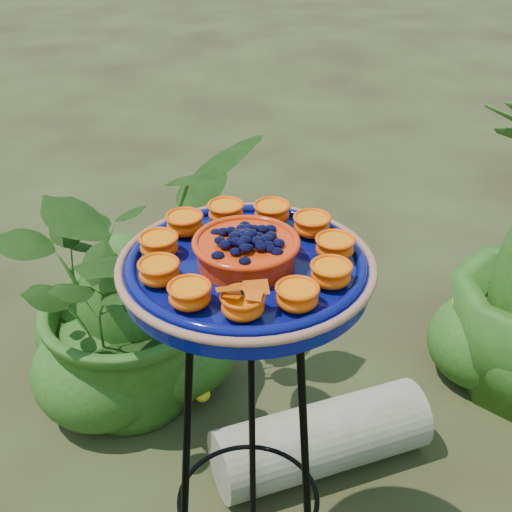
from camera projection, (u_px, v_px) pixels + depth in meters
name	position (u px, v px, depth m)	size (l,w,h in m)	color
tripod_stand	(248.00, 423.00, 1.37)	(0.33, 0.34, 0.82)	black
feeder_dish	(246.00, 264.00, 1.18)	(0.47, 0.47, 0.10)	#070C59
driftwood_log	(321.00, 439.00, 1.88)	(0.19, 0.19, 0.57)	tan
shrub_back_left	(125.00, 281.00, 1.97)	(0.72, 0.62, 0.80)	#234712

